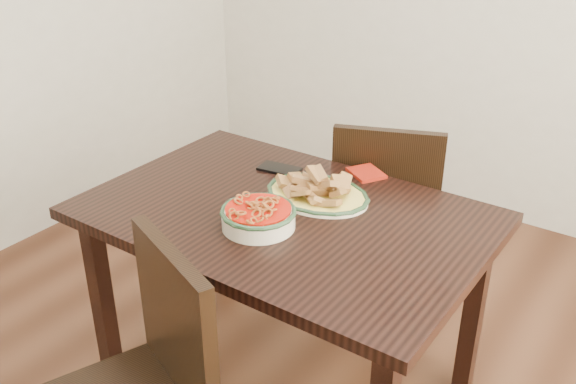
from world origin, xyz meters
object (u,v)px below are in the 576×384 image
Objects in this scene: chair_near at (144,383)px; noodle_bowl at (258,215)px; dining_table at (285,234)px; fish_plate at (318,186)px; chair_far at (385,209)px; smartphone at (280,169)px.

chair_near is 0.59m from noodle_bowl.
fish_plate reaches higher than dining_table.
chair_far is at bearing 108.02° from chair_near.
fish_plate is 0.26m from smartphone.
noodle_bowl is at bearing 110.93° from chair_near.
dining_table is at bearing 87.89° from noodle_bowl.
fish_plate is at bearing 75.09° from dining_table.
chair_far is 1.00× the size of chair_near.
dining_table is at bearing 61.83° from chair_far.
noodle_bowl is at bearing -92.11° from dining_table.
dining_table is 1.46× the size of chair_near.
dining_table is at bearing -58.98° from smartphone.
noodle_bowl is (-0.04, -0.28, -0.00)m from fish_plate.
chair_far is 1.28m from chair_near.
chair_near is 5.80× the size of smartphone.
chair_near is 3.70× the size of noodle_bowl.
smartphone is (-0.19, 0.90, 0.26)m from chair_near.
chair_far is at bearing 86.50° from fish_plate.
fish_plate is at bearing 108.04° from chair_near.
chair_far reaches higher than smartphone.
chair_far is 0.57m from fish_plate.
fish_plate is 0.28m from noodle_bowl.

